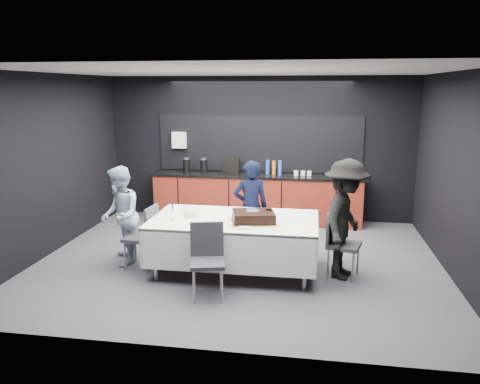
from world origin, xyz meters
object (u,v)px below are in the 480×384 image
object	(u,v)px
cake_assembly	(254,217)
plate_stack	(192,213)
person_right	(345,219)
champagne_flute	(172,208)
person_center	(251,208)
chair_left	(145,233)
chair_near	(207,254)
chair_right	(339,239)
person_left	(120,216)
party_table	(234,228)

from	to	relation	value
cake_assembly	plate_stack	xyz separation A→B (m)	(-0.91, 0.16, -0.02)
person_right	plate_stack	bearing A→B (deg)	106.89
cake_assembly	plate_stack	bearing A→B (deg)	169.94
champagne_flute	person_center	size ratio (longest dim) A/B	0.15
chair_left	person_right	bearing A→B (deg)	2.14
cake_assembly	chair_near	world-z (taller)	cake_assembly
chair_near	person_right	world-z (taller)	person_right
plate_stack	chair_right	world-z (taller)	chair_right
chair_left	person_left	xyz separation A→B (m)	(-0.42, 0.12, 0.20)
chair_left	cake_assembly	bearing A→B (deg)	-2.10
party_table	chair_left	world-z (taller)	chair_left
chair_left	chair_near	xyz separation A→B (m)	(1.09, -0.75, 0.00)
person_left	champagne_flute	bearing A→B (deg)	51.26
chair_left	person_left	world-z (taller)	person_left
champagne_flute	person_left	world-z (taller)	person_left
chair_right	person_right	xyz separation A→B (m)	(0.08, -0.04, 0.29)
champagne_flute	person_right	world-z (taller)	person_right
party_table	person_center	size ratio (longest dim) A/B	1.56
party_table	chair_left	bearing A→B (deg)	-176.40
champagne_flute	chair_right	bearing A→B (deg)	6.20
champagne_flute	person_center	bearing A→B (deg)	44.56
person_center	person_left	world-z (taller)	person_center
cake_assembly	champagne_flute	bearing A→B (deg)	-177.69
cake_assembly	person_center	bearing A→B (deg)	100.06
person_left	plate_stack	bearing A→B (deg)	65.02
party_table	chair_near	size ratio (longest dim) A/B	2.51
person_left	party_table	bearing A→B (deg)	64.59
plate_stack	person_left	bearing A→B (deg)	179.10
party_table	champagne_flute	size ratio (longest dim) A/B	10.36
cake_assembly	champagne_flute	xyz separation A→B (m)	(-1.14, -0.05, 0.09)
party_table	cake_assembly	xyz separation A→B (m)	(0.29, -0.14, 0.21)
plate_stack	chair_near	size ratio (longest dim) A/B	0.25
party_table	champagne_flute	xyz separation A→B (m)	(-0.85, -0.19, 0.30)
champagne_flute	chair_near	size ratio (longest dim) A/B	0.24
person_center	person_right	distance (m)	1.59
chair_near	party_table	bearing A→B (deg)	76.04
cake_assembly	person_center	size ratio (longest dim) A/B	0.47
cake_assembly	chair_right	size ratio (longest dim) A/B	0.75
chair_right	person_center	distance (m)	1.52
party_table	plate_stack	bearing A→B (deg)	177.91
person_center	person_left	xyz separation A→B (m)	(-1.84, -0.74, -0.01)
plate_stack	champagne_flute	world-z (taller)	champagne_flute
chair_right	person_right	bearing A→B (deg)	-28.11
chair_left	champagne_flute	bearing A→B (deg)	-13.30
plate_stack	person_right	size ratio (longest dim) A/B	0.14
plate_stack	chair_left	distance (m)	0.74
plate_stack	person_left	distance (m)	1.09
chair_near	person_right	xyz separation A→B (m)	(1.73, 0.85, 0.29)
cake_assembly	party_table	bearing A→B (deg)	154.22
cake_assembly	person_center	xyz separation A→B (m)	(-0.16, 0.92, -0.11)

